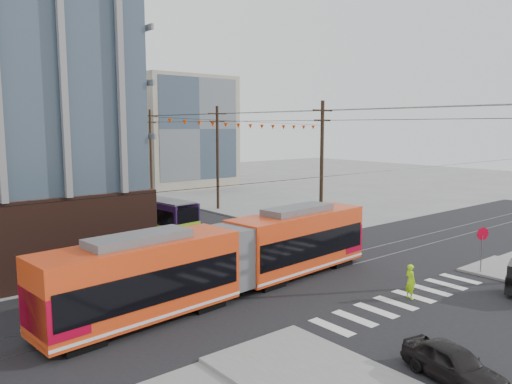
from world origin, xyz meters
The scene contains 13 objects.
ground centered at (0.00, 0.00, 0.00)m, with size 160.00×160.00×0.00m, color slate.
bg_bldg_ne_near centered at (16.00, 48.00, 8.00)m, with size 14.00×14.00×16.00m, color gray.
bg_bldg_ne_far centered at (18.00, 68.00, 7.00)m, with size 16.00×16.00×14.00m, color #8C99A5.
utility_pole_far centered at (8.50, 56.00, 5.50)m, with size 0.30×0.30×11.00m, color black.
streetcar centered at (-6.47, 3.46, 1.99)m, with size 20.62×2.90×3.97m, color red, non-canonical shape.
city_bus centered at (-2.64, 20.48, 1.57)m, with size 2.40×11.07×3.14m, color #28113E, non-canonical shape.
black_sedan centered at (-5.84, -8.92, 0.66)m, with size 1.56×3.88×1.32m, color black.
parked_car_silver centered at (-5.85, 14.93, 0.83)m, with size 1.77×5.06×1.67m, color #A3A6AE.
parked_car_white centered at (-5.89, 17.72, 0.72)m, with size 2.01×4.95×1.44m, color silver.
parked_car_grey centered at (-5.96, 25.70, 0.70)m, with size 2.33×5.05×1.40m, color #4D5154.
pedestrian centered at (0.39, -3.04, 0.92)m, with size 0.67×0.44×1.84m, color #AAF811.
stop_sign centered at (7.46, -3.28, 1.36)m, with size 0.83×0.83×2.73m, color #BE001D, non-canonical shape.
jersey_barrier centered at (8.30, 11.93, 0.36)m, with size 0.81×3.58×0.72m, color #5C5B5E.
Camera 1 is at (-21.76, -17.38, 8.99)m, focal length 35.00 mm.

